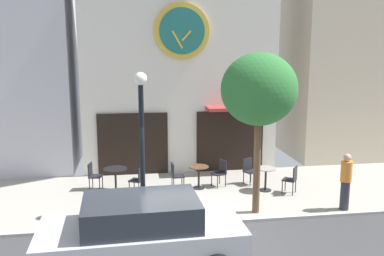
# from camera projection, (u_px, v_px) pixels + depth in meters

# --- Properties ---
(ground_plane) EXTENTS (27.29, 10.21, 0.13)m
(ground_plane) POSITION_uv_depth(u_px,v_px,m) (190.00, 229.00, 11.08)
(ground_plane) COLOR #9E998E
(clock_building) EXTENTS (7.32, 3.67, 10.97)m
(clock_building) POSITION_uv_depth(u_px,v_px,m) (178.00, 20.00, 16.19)
(clock_building) COLOR silver
(clock_building) RESTS_ON ground_plane
(street_lamp) EXTENTS (0.36, 0.36, 4.01)m
(street_lamp) POSITION_uv_depth(u_px,v_px,m) (142.00, 144.00, 11.66)
(street_lamp) COLOR black
(street_lamp) RESTS_ON ground_plane
(street_tree) EXTENTS (2.11, 1.90, 4.54)m
(street_tree) POSITION_uv_depth(u_px,v_px,m) (259.00, 90.00, 11.50)
(street_tree) COLOR brown
(street_tree) RESTS_ON ground_plane
(cafe_table_near_door) EXTENTS (0.78, 0.78, 0.77)m
(cafe_table_near_door) POSITION_uv_depth(u_px,v_px,m) (115.00, 174.00, 13.82)
(cafe_table_near_door) COLOR black
(cafe_table_near_door) RESTS_ON ground_plane
(cafe_table_rightmost) EXTENTS (0.66, 0.66, 0.76)m
(cafe_table_rightmost) POSITION_uv_depth(u_px,v_px,m) (199.00, 173.00, 14.11)
(cafe_table_rightmost) COLOR black
(cafe_table_rightmost) RESTS_ON ground_plane
(cafe_table_center_left) EXTENTS (0.66, 0.66, 0.77)m
(cafe_table_center_left) POSITION_uv_depth(u_px,v_px,m) (266.00, 175.00, 13.88)
(cafe_table_center_left) COLOR black
(cafe_table_center_left) RESTS_ON ground_plane
(cafe_chair_under_awning) EXTENTS (0.53, 0.53, 0.90)m
(cafe_chair_under_awning) POSITION_uv_depth(u_px,v_px,m) (221.00, 171.00, 14.36)
(cafe_chair_under_awning) COLOR black
(cafe_chair_under_awning) RESTS_ON ground_plane
(cafe_chair_corner) EXTENTS (0.54, 0.54, 0.90)m
(cafe_chair_corner) POSITION_uv_depth(u_px,v_px,m) (139.00, 178.00, 13.56)
(cafe_chair_corner) COLOR black
(cafe_chair_corner) RESTS_ON ground_plane
(cafe_chair_by_entrance) EXTENTS (0.48, 0.48, 0.90)m
(cafe_chair_by_entrance) POSITION_uv_depth(u_px,v_px,m) (93.00, 174.00, 14.00)
(cafe_chair_by_entrance) COLOR black
(cafe_chair_by_entrance) RESTS_ON ground_plane
(cafe_chair_near_tree) EXTENTS (0.43, 0.43, 0.90)m
(cafe_chair_near_tree) POSITION_uv_depth(u_px,v_px,m) (175.00, 174.00, 14.01)
(cafe_chair_near_tree) COLOR black
(cafe_chair_near_tree) RESTS_ON ground_plane
(cafe_chair_facing_street) EXTENTS (0.56, 0.56, 0.90)m
(cafe_chair_facing_street) POSITION_uv_depth(u_px,v_px,m) (292.00, 178.00, 13.60)
(cafe_chair_facing_street) COLOR black
(cafe_chair_facing_street) RESTS_ON ground_plane
(cafe_chair_facing_wall) EXTENTS (0.53, 0.53, 0.90)m
(cafe_chair_facing_wall) POSITION_uv_depth(u_px,v_px,m) (249.00, 169.00, 14.58)
(cafe_chair_facing_wall) COLOR black
(cafe_chair_facing_wall) RESTS_ON ground_plane
(pedestrian_orange) EXTENTS (0.33, 0.33, 1.67)m
(pedestrian_orange) POSITION_uv_depth(u_px,v_px,m) (346.00, 181.00, 12.21)
(pedestrian_orange) COLOR #2D2D38
(pedestrian_orange) RESTS_ON ground_plane
(parked_car_silver) EXTENTS (4.35, 2.13, 1.55)m
(parked_car_silver) POSITION_uv_depth(u_px,v_px,m) (142.00, 234.00, 8.97)
(parked_car_silver) COLOR #B7BABF
(parked_car_silver) RESTS_ON ground_plane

